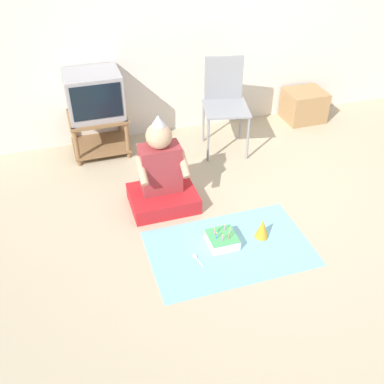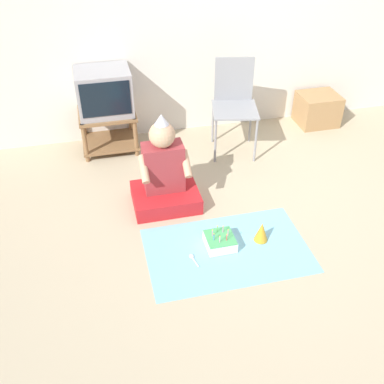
% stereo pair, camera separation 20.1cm
% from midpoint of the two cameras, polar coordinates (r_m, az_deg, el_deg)
% --- Properties ---
extents(ground_plane, '(16.00, 16.00, 0.00)m').
position_cam_midpoint_polar(ground_plane, '(3.78, 9.91, -4.56)').
color(ground_plane, tan).
extents(wall_back, '(6.40, 0.06, 2.55)m').
position_cam_midpoint_polar(wall_back, '(4.80, 0.81, 22.35)').
color(wall_back, silver).
rests_on(wall_back, ground_plane).
extents(tv_stand, '(0.56, 0.47, 0.42)m').
position_cam_midpoint_polar(tv_stand, '(4.71, -12.94, 7.64)').
color(tv_stand, olive).
rests_on(tv_stand, ground_plane).
extents(tv, '(0.52, 0.44, 0.43)m').
position_cam_midpoint_polar(tv, '(4.54, -13.61, 11.94)').
color(tv, '#99999E').
rests_on(tv, tv_stand).
extents(folding_chair, '(0.52, 0.52, 0.93)m').
position_cam_midpoint_polar(folding_chair, '(4.57, 2.92, 11.78)').
color(folding_chair, gray).
rests_on(folding_chair, ground_plane).
extents(cardboard_box_stack, '(0.44, 0.38, 0.35)m').
position_cam_midpoint_polar(cardboard_box_stack, '(5.40, 12.99, 10.64)').
color(cardboard_box_stack, '#A87F51').
rests_on(cardboard_box_stack, ground_plane).
extents(person_seated, '(0.57, 0.45, 0.85)m').
position_cam_midpoint_polar(person_seated, '(3.83, -5.39, 1.78)').
color(person_seated, red).
rests_on(person_seated, ground_plane).
extents(party_cloth, '(1.26, 0.79, 0.01)m').
position_cam_midpoint_polar(party_cloth, '(3.55, 3.17, -7.17)').
color(party_cloth, '#7FC6E0').
rests_on(party_cloth, ground_plane).
extents(birthday_cake, '(0.22, 0.22, 0.16)m').
position_cam_midpoint_polar(birthday_cake, '(3.54, 2.20, -6.14)').
color(birthday_cake, white).
rests_on(birthday_cake, party_cloth).
extents(party_hat_blue, '(0.11, 0.11, 0.17)m').
position_cam_midpoint_polar(party_hat_blue, '(3.61, 7.34, -4.63)').
color(party_hat_blue, gold).
rests_on(party_hat_blue, party_cloth).
extents(plastic_spoon_near, '(0.05, 0.14, 0.01)m').
position_cam_midpoint_polar(plastic_spoon_near, '(3.45, -1.18, -8.36)').
color(plastic_spoon_near, white).
rests_on(plastic_spoon_near, party_cloth).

